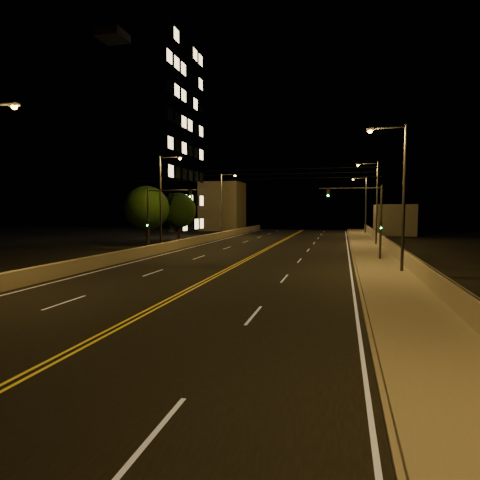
% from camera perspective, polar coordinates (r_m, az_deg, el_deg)
% --- Properties ---
extents(road, '(18.00, 120.00, 0.02)m').
position_cam_1_polar(road, '(26.85, -3.09, -4.90)').
color(road, black).
rests_on(road, ground).
extents(sidewalk, '(3.60, 120.00, 0.30)m').
position_cam_1_polar(sidewalk, '(25.78, 20.57, -5.26)').
color(sidewalk, gray).
rests_on(sidewalk, ground).
extents(curb, '(0.14, 120.00, 0.15)m').
position_cam_1_polar(curb, '(25.66, 16.39, -5.37)').
color(curb, gray).
rests_on(curb, ground).
extents(parapet_wall, '(0.30, 120.00, 1.00)m').
position_cam_1_polar(parapet_wall, '(25.92, 24.24, -3.86)').
color(parapet_wall, '#A19886').
rests_on(parapet_wall, sidewalk).
extents(jersey_barrier, '(0.45, 120.00, 0.95)m').
position_cam_1_polar(jersey_barrier, '(30.98, -20.21, -3.05)').
color(jersey_barrier, '#A19886').
rests_on(jersey_barrier, ground).
extents(distant_building_right, '(6.00, 10.00, 5.15)m').
position_cam_1_polar(distant_building_right, '(73.75, 21.01, 2.73)').
color(distant_building_right, gray).
rests_on(distant_building_right, ground).
extents(distant_building_left, '(8.00, 8.00, 9.81)m').
position_cam_1_polar(distant_building_left, '(82.84, -2.48, 4.79)').
color(distant_building_left, gray).
rests_on(distant_building_left, ground).
extents(parapet_rail, '(0.06, 120.00, 0.06)m').
position_cam_1_polar(parapet_rail, '(25.85, 24.28, -2.70)').
color(parapet_rail, black).
rests_on(parapet_rail, parapet_wall).
extents(lane_markings, '(17.32, 116.00, 0.00)m').
position_cam_1_polar(lane_markings, '(26.78, -3.14, -4.90)').
color(lane_markings, silver).
rests_on(lane_markings, road).
extents(streetlight_1, '(2.55, 0.28, 9.76)m').
position_cam_1_polar(streetlight_1, '(28.16, 21.79, 6.63)').
color(streetlight_1, '#2D2D33').
rests_on(streetlight_1, ground).
extents(streetlight_2, '(2.55, 0.28, 9.76)m').
position_cam_1_polar(streetlight_2, '(49.04, 18.62, 5.64)').
color(streetlight_2, '#2D2D33').
rests_on(streetlight_2, ground).
extents(streetlight_3, '(2.55, 0.28, 9.76)m').
position_cam_1_polar(streetlight_3, '(71.79, 17.27, 5.21)').
color(streetlight_3, '#2D2D33').
rests_on(streetlight_3, ground).
extents(streetlight_5, '(2.55, 0.28, 9.76)m').
position_cam_1_polar(streetlight_5, '(42.03, -10.92, 6.03)').
color(streetlight_5, '#2D2D33').
rests_on(streetlight_5, ground).
extents(streetlight_6, '(2.55, 0.28, 9.76)m').
position_cam_1_polar(streetlight_6, '(62.02, -2.44, 5.56)').
color(streetlight_6, '#2D2D33').
rests_on(streetlight_6, ground).
extents(traffic_signal_right, '(5.11, 0.31, 6.29)m').
position_cam_1_polar(traffic_signal_right, '(34.53, 17.80, 3.55)').
color(traffic_signal_right, '#2D2D33').
rests_on(traffic_signal_right, ground).
extents(traffic_signal_left, '(5.11, 0.31, 6.29)m').
position_cam_1_polar(traffic_signal_left, '(38.33, -11.63, 3.73)').
color(traffic_signal_left, '#2D2D33').
rests_on(traffic_signal_left, ground).
extents(overhead_wires, '(22.00, 0.03, 0.83)m').
position_cam_1_polar(overhead_wires, '(35.80, 1.47, 9.29)').
color(overhead_wires, black).
extents(building_tower, '(24.00, 15.00, 31.28)m').
position_cam_1_polar(building_tower, '(66.84, -17.38, 13.43)').
color(building_tower, gray).
rests_on(building_tower, ground).
extents(tree_0, '(5.23, 5.23, 7.08)m').
position_cam_1_polar(tree_0, '(48.48, -13.12, 4.42)').
color(tree_0, black).
rests_on(tree_0, ground).
extents(tree_1, '(4.90, 4.90, 6.64)m').
position_cam_1_polar(tree_1, '(56.96, -8.73, 4.19)').
color(tree_1, black).
rests_on(tree_1, ground).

